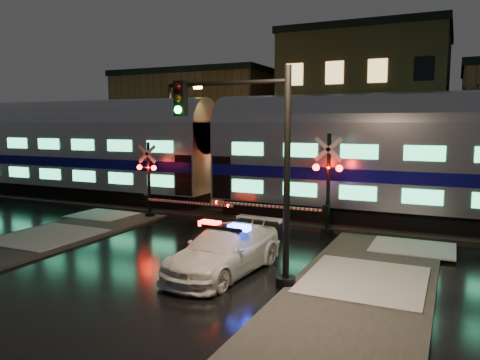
# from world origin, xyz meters

# --- Properties ---
(ground) EXTENTS (120.00, 120.00, 0.00)m
(ground) POSITION_xyz_m (0.00, 0.00, 0.00)
(ground) COLOR black
(ground) RESTS_ON ground
(ballast) EXTENTS (90.00, 4.20, 0.24)m
(ballast) POSITION_xyz_m (0.00, 5.00, 0.12)
(ballast) COLOR black
(ballast) RESTS_ON ground
(sidewalk_right) EXTENTS (4.00, 20.00, 0.12)m
(sidewalk_right) POSITION_xyz_m (6.50, -6.00, 0.06)
(sidewalk_right) COLOR #2D2D2D
(sidewalk_right) RESTS_ON ground
(building_left) EXTENTS (14.00, 10.00, 9.00)m
(building_left) POSITION_xyz_m (-13.00, 22.00, 4.50)
(building_left) COLOR brown
(building_left) RESTS_ON ground
(building_mid) EXTENTS (12.00, 11.00, 11.50)m
(building_mid) POSITION_xyz_m (2.00, 22.50, 5.75)
(building_mid) COLOR brown
(building_mid) RESTS_ON ground
(train) EXTENTS (51.00, 3.12, 5.92)m
(train) POSITION_xyz_m (-2.74, 5.00, 3.38)
(train) COLOR black
(train) RESTS_ON ballast
(police_car) EXTENTS (2.55, 5.28, 1.65)m
(police_car) POSITION_xyz_m (2.21, -3.85, 0.75)
(police_car) COLOR white
(police_car) RESTS_ON ground
(crossing_signal_right) EXTENTS (6.18, 0.67, 4.38)m
(crossing_signal_right) POSITION_xyz_m (3.63, 2.31, 1.82)
(crossing_signal_right) COLOR black
(crossing_signal_right) RESTS_ON ground
(crossing_signal_left) EXTENTS (5.44, 0.64, 3.85)m
(crossing_signal_left) POSITION_xyz_m (-4.83, 2.30, 1.59)
(crossing_signal_left) COLOR black
(crossing_signal_left) RESTS_ON ground
(traffic_light) EXTENTS (4.15, 0.73, 6.41)m
(traffic_light) POSITION_xyz_m (3.45, -4.34, 3.41)
(traffic_light) COLOR black
(traffic_light) RESTS_ON ground
(streetlight) EXTENTS (2.44, 0.26, 7.30)m
(streetlight) POSITION_xyz_m (-7.94, 9.00, 4.21)
(streetlight) COLOR black
(streetlight) RESTS_ON ground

